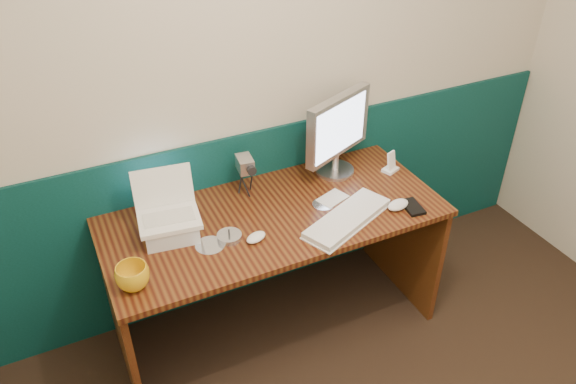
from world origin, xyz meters
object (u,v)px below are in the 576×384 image
mug (133,277)px  camcorder (245,174)px  laptop (166,201)px  desk (275,274)px  monitor (337,134)px  keyboard (347,219)px

mug → camcorder: bearing=33.0°
laptop → mug: laptop is taller
desk → monitor: bearing=25.0°
mug → desk: bearing=15.8°
mug → camcorder: (0.65, 0.42, 0.06)m
desk → laptop: 0.74m
keyboard → desk: bearing=122.0°
mug → camcorder: camcorder is taller
monitor → keyboard: 0.48m
desk → monitor: size_ratio=3.61×
laptop → keyboard: bearing=-10.5°
keyboard → camcorder: 0.54m
mug → camcorder: 0.78m
camcorder → laptop: bearing=-151.7°
desk → keyboard: keyboard is taller
desk → monitor: monitor is taller
mug → laptop: bearing=48.6°
laptop → mug: 0.36m
keyboard → mug: size_ratio=3.56×
keyboard → camcorder: size_ratio=2.17×
monitor → camcorder: 0.51m
mug → camcorder: size_ratio=0.61×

